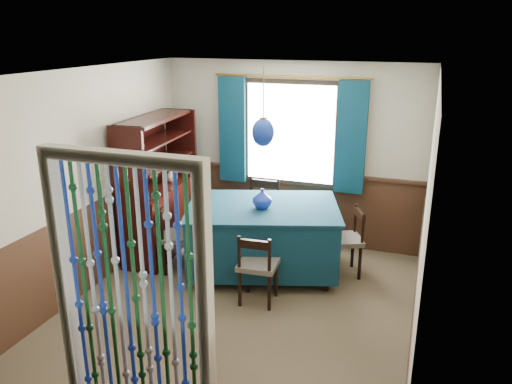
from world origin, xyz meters
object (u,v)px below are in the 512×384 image
at_px(chair_near, 258,266).
at_px(bowl_shelf, 146,167).
at_px(vase_sideboard, 171,174).
at_px(dining_table, 263,235).
at_px(chair_far, 261,212).
at_px(sideboard, 160,207).
at_px(pendant_lamp, 263,132).
at_px(vase_table, 262,199).
at_px(chair_left, 176,236).
at_px(chair_right, 347,240).

distance_m(chair_near, bowl_shelf, 1.90).
height_order(chair_near, vase_sideboard, vase_sideboard).
distance_m(dining_table, vase_sideboard, 1.58).
distance_m(chair_near, chair_far, 1.49).
xyz_separation_m(dining_table, sideboard, (-1.50, 0.14, 0.14)).
relative_size(chair_far, bowl_shelf, 4.36).
bearing_deg(vase_sideboard, chair_far, 14.90).
distance_m(dining_table, pendant_lamp, 1.27).
xyz_separation_m(sideboard, vase_table, (1.52, -0.22, 0.35)).
relative_size(chair_far, vase_sideboard, 4.76).
relative_size(chair_far, chair_left, 1.14).
distance_m(pendant_lamp, vase_sideboard, 1.67).
bearing_deg(vase_table, chair_far, 110.05).
relative_size(chair_near, chair_far, 0.87).
height_order(chair_right, vase_sideboard, vase_sideboard).
distance_m(chair_far, chair_left, 1.26).
bearing_deg(pendant_lamp, sideboard, 174.52).
bearing_deg(chair_right, vase_sideboard, 64.33).
relative_size(chair_near, chair_left, 0.99).
xyz_separation_m(chair_left, chair_right, (2.01, 0.59, 0.00)).
bearing_deg(chair_far, chair_left, 52.07).
bearing_deg(vase_sideboard, dining_table, -14.93).
distance_m(dining_table, chair_left, 1.07).
relative_size(chair_left, bowl_shelf, 3.82).
bearing_deg(vase_sideboard, vase_table, -17.41).
height_order(pendant_lamp, vase_table, pendant_lamp).
relative_size(dining_table, bowl_shelf, 9.53).
height_order(chair_far, sideboard, sideboard).
bearing_deg(vase_table, sideboard, 171.88).
distance_m(chair_near, vase_table, 0.86).
bearing_deg(chair_right, pendant_lamp, 83.24).
xyz_separation_m(dining_table, pendant_lamp, (0.00, 0.00, 1.27)).
height_order(chair_far, bowl_shelf, bowl_shelf).
distance_m(chair_near, sideboard, 1.90).
relative_size(chair_right, sideboard, 0.46).
relative_size(dining_table, chair_left, 2.50).
bearing_deg(chair_far, vase_sideboard, 14.48).
bearing_deg(chair_right, chair_far, 48.48).
bearing_deg(chair_right, chair_left, 82.88).
bearing_deg(chair_far, bowl_shelf, 37.36).
bearing_deg(chair_far, vase_table, 109.63).
bearing_deg(chair_near, bowl_shelf, 158.98).
bearing_deg(chair_left, sideboard, -152.47).
xyz_separation_m(chair_left, vase_sideboard, (-0.41, 0.68, 0.57)).
bearing_deg(dining_table, pendant_lamp, -17.82).
relative_size(dining_table, chair_right, 2.48).
height_order(chair_near, bowl_shelf, bowl_shelf).
distance_m(chair_left, vase_sideboard, 0.98).
height_order(dining_table, chair_left, dining_table).
bearing_deg(pendant_lamp, bowl_shelf, -171.55).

